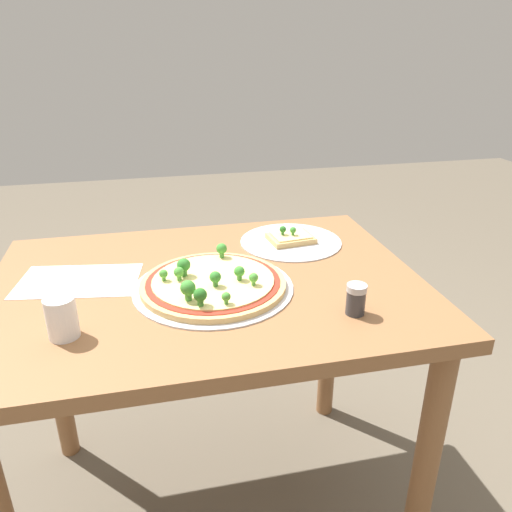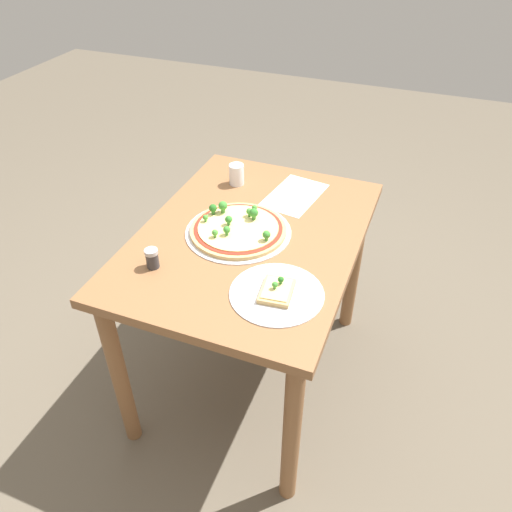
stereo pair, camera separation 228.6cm
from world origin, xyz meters
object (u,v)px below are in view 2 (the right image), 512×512
(pizza_tray_whole, at_px, (238,229))
(condiment_shaker, at_px, (152,258))
(pizza_tray_slice, at_px, (277,292))
(dining_table, at_px, (251,259))
(drinking_cup, at_px, (237,174))

(pizza_tray_whole, relative_size, condiment_shaker, 5.51)
(pizza_tray_slice, distance_m, condiment_shaker, 0.43)
(dining_table, height_order, pizza_tray_slice, pizza_tray_slice)
(dining_table, bearing_deg, condiment_shaker, 142.08)
(dining_table, xyz_separation_m, pizza_tray_whole, (-0.01, 0.04, 0.13))
(pizza_tray_whole, xyz_separation_m, pizza_tray_slice, (-0.27, -0.24, -0.01))
(dining_table, relative_size, drinking_cup, 12.10)
(pizza_tray_whole, xyz_separation_m, drinking_cup, (0.32, 0.14, 0.03))
(drinking_cup, bearing_deg, pizza_tray_slice, -146.89)
(condiment_shaker, bearing_deg, pizza_tray_whole, -32.71)
(drinking_cup, height_order, condiment_shaker, drinking_cup)
(pizza_tray_slice, bearing_deg, condiment_shaker, 92.85)
(dining_table, bearing_deg, pizza_tray_slice, -144.17)
(pizza_tray_whole, bearing_deg, pizza_tray_slice, -137.66)
(pizza_tray_whole, height_order, pizza_tray_slice, pizza_tray_whole)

